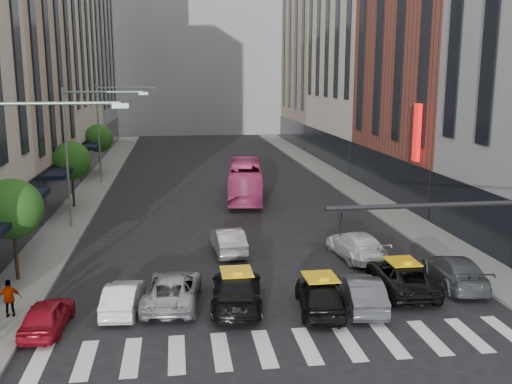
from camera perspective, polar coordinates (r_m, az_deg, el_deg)
name	(u,v)px	position (r m, az deg, el deg)	size (l,w,h in m)	color
ground	(300,367)	(20.57, 4.40, -17.01)	(160.00, 160.00, 0.00)	black
sidewalk_left	(86,197)	(49.20, -16.61, -0.44)	(3.00, 96.00, 0.15)	slate
sidewalk_right	(355,189)	(51.04, 9.83, 0.29)	(3.00, 96.00, 0.15)	slate
building_left_d	(77,38)	(83.82, -17.49, 14.49)	(8.00, 18.00, 30.00)	gray
building_right_b	(438,36)	(49.45, 17.74, 14.63)	(8.00, 18.00, 26.00)	brown
building_right_d	(320,47)	(85.38, 6.44, 14.19)	(8.00, 18.00, 28.00)	tan
building_far	(196,29)	(103.05, -5.99, 15.94)	(30.00, 10.00, 36.00)	gray
tree_near	(12,209)	(29.37, -23.21, -1.57)	(2.88, 2.88, 4.95)	black
tree_mid	(71,161)	(44.76, -17.98, 2.99)	(2.88, 2.88, 4.95)	black
tree_far	(99,138)	(60.47, -15.44, 5.20)	(2.88, 2.88, 4.95)	black
streetlamp_near	(12,185)	(22.81, -23.23, 0.69)	(5.38, 0.25, 9.00)	gray
streetlamp_mid	(81,139)	(38.32, -17.10, 5.11)	(5.38, 0.25, 9.00)	gray
streetlamp_far	(109,120)	(54.12, -14.50, 6.96)	(5.38, 0.25, 9.00)	gray
liberty_sign	(417,133)	(41.32, 15.80, 5.74)	(0.30, 0.70, 4.00)	red
car_red	(47,315)	(24.24, -20.16, -11.49)	(1.50, 3.73, 1.27)	maroon
car_white_front	(123,297)	(25.17, -13.17, -10.20)	(1.35, 3.87, 1.28)	silver
car_silver	(173,289)	(25.51, -8.34, -9.57)	(2.32, 5.02, 1.40)	#9D9EA3
taxi_left	(237,289)	(25.05, -1.95, -9.67)	(2.16, 5.31, 1.54)	black
taxi_center	(320,295)	(24.63, 6.41, -10.15)	(1.79, 4.45, 1.52)	black
car_grey_mid	(362,292)	(25.28, 10.55, -9.83)	(1.49, 4.28, 1.41)	#3D3E44
taxi_right	(402,277)	(27.53, 14.35, -8.19)	(2.36, 5.12, 1.42)	black
car_grey_curb	(455,271)	(29.02, 19.26, -7.45)	(2.01, 4.94, 1.43)	#484C51
car_row2_left	(228,240)	(32.35, -2.80, -4.84)	(1.55, 4.45, 1.46)	#A6A6AB
car_row2_right	(356,245)	(31.89, 10.00, -5.24)	(2.05, 5.05, 1.47)	silver
bus	(246,180)	(46.50, -1.06, 1.18)	(2.55, 10.89, 3.03)	#BA366D
pedestrian_far	(10,298)	(25.66, -23.42, -9.74)	(0.92, 0.38, 1.57)	gray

